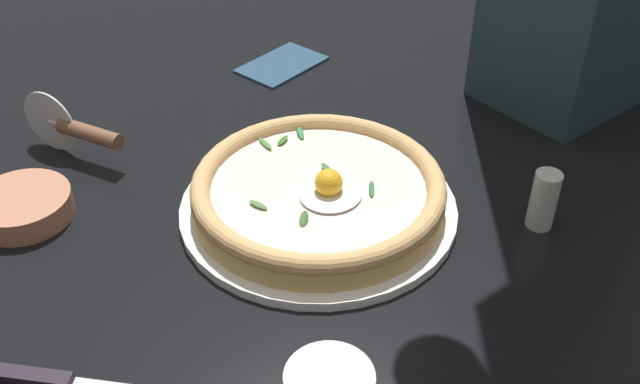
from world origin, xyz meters
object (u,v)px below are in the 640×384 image
side_bowl (23,206)px  pepper_shaker (544,200)px  pizza (320,191)px  table_knife (67,382)px  folded_napkin (282,64)px  pizza_cutter (76,129)px

side_bowl → pepper_shaker: (-0.40, 0.48, 0.02)m
pizza → side_bowl: bearing=-48.2°
table_knife → folded_napkin: size_ratio=1.37×
pizza_cutter → table_knife: size_ratio=0.83×
pizza_cutter → folded_napkin: 0.38m
table_knife → folded_napkin: (-0.61, -0.29, 0.00)m
pizza_cutter → pizza: bearing=109.9°
folded_napkin → pepper_shaker: 0.53m
pizza → table_knife: pizza is taller
pizza_cutter → folded_napkin: size_ratio=1.14×
pizza → side_bowl: 0.36m
table_knife → pepper_shaker: pepper_shaker is taller
pepper_shaker → side_bowl: bearing=-50.7°
folded_napkin → pepper_shaker: pepper_shaker is taller
side_bowl → table_knife: side_bowl is taller
side_bowl → pizza_cutter: size_ratio=0.74×
pizza → pizza_cutter: bearing=-70.1°
pizza → table_knife: 0.36m
pizza → pepper_shaker: size_ratio=4.12×
side_bowl → table_knife: bearing=66.4°
pepper_shaker → table_knife: bearing=-23.9°
pizza_cutter → pepper_shaker: size_ratio=2.13×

